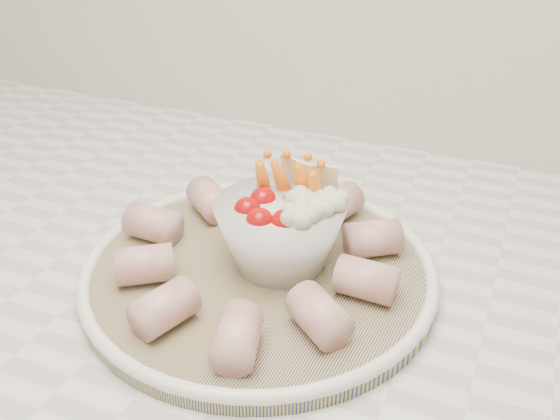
% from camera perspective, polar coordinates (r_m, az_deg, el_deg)
% --- Properties ---
extents(serving_platter, '(0.34, 0.34, 0.02)m').
position_cam_1_polar(serving_platter, '(0.58, -1.91, -5.55)').
color(serving_platter, navy).
rests_on(serving_platter, kitchen_counter).
extents(veggie_bowl, '(0.12, 0.12, 0.10)m').
position_cam_1_polar(veggie_bowl, '(0.56, 0.22, -1.70)').
color(veggie_bowl, silver).
rests_on(veggie_bowl, serving_platter).
extents(cured_meat_rolls, '(0.27, 0.28, 0.03)m').
position_cam_1_polar(cured_meat_rolls, '(0.57, -2.01, -3.79)').
color(cured_meat_rolls, '#B65553').
rests_on(cured_meat_rolls, serving_platter).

